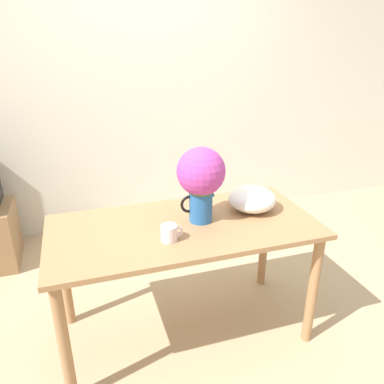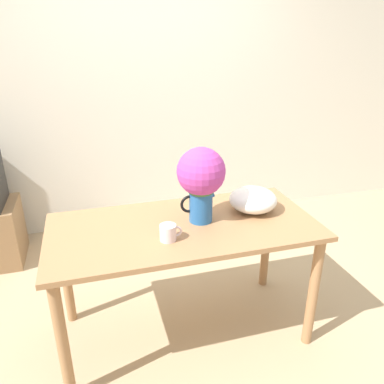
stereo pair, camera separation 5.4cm
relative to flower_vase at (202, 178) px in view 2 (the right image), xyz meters
name	(u,v)px [view 2 (the right image)]	position (x,y,z in m)	size (l,w,h in m)	color
ground_plane	(199,321)	(0.00, 0.02, -1.04)	(12.00, 12.00, 0.00)	tan
wall_back	(148,90)	(0.00, 1.64, 0.26)	(8.00, 0.05, 2.60)	silver
table	(184,241)	(-0.11, -0.02, -0.37)	(1.53, 0.73, 0.77)	#A3754C
flower_vase	(202,178)	(0.00, 0.00, 0.00)	(0.27, 0.27, 0.44)	#235B9E
coffee_mug	(169,233)	(-0.23, -0.17, -0.22)	(0.12, 0.09, 0.09)	silver
white_bowl	(253,200)	(0.35, 0.04, -0.19)	(0.29, 0.29, 0.14)	white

